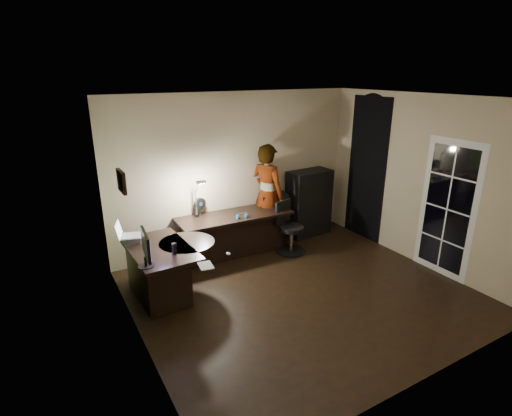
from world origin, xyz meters
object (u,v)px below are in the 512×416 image
desk_left (162,272)px  desk_right (235,235)px  cabinet (309,203)px  office_chair (292,228)px  monitor (145,255)px  person (267,195)px

desk_left → desk_right: desk_left is taller
cabinet → office_chair: 0.94m
desk_left → monitor: 0.75m
monitor → desk_left: bearing=61.7°
cabinet → desk_left: bearing=-169.2°
desk_right → person: size_ratio=1.06×
desk_left → desk_right: bearing=22.2°
cabinet → office_chair: cabinet is taller
monitor → desk_right: bearing=38.2°
monitor → office_chair: size_ratio=0.56×
office_chair → person: person is taller
desk_right → monitor: 2.18m
cabinet → monitor: cabinet is taller
office_chair → monitor: bearing=178.1°
desk_right → cabinet: 1.67m
office_chair → person: bearing=87.8°
desk_right → monitor: size_ratio=3.88×
cabinet → office_chair: bearing=-148.6°
desk_right → person: person is taller
cabinet → person: 0.95m
desk_left → desk_right: size_ratio=0.65×
desk_left → cabinet: (3.13, 0.81, 0.26)m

